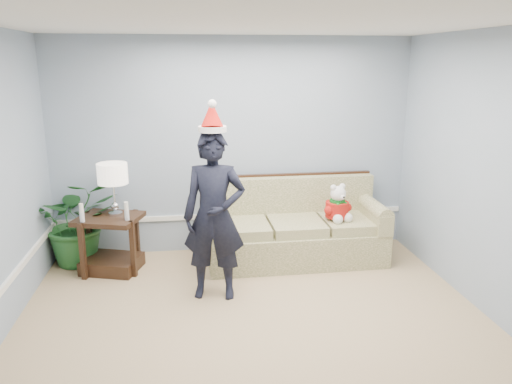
{
  "coord_description": "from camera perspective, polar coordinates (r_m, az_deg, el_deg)",
  "views": [
    {
      "loc": [
        -0.57,
        -3.69,
        2.4
      ],
      "look_at": [
        0.15,
        1.55,
        1.0
      ],
      "focal_mm": 35.0,
      "sensor_mm": 36.0,
      "label": 1
    }
  ],
  "objects": [
    {
      "name": "side_table",
      "position": [
        6.12,
        -16.22,
        -6.31
      ],
      "size": [
        0.83,
        0.76,
        0.66
      ],
      "rotation": [
        0.0,
        0.0,
        -0.31
      ],
      "color": "#362313",
      "rests_on": "room_shell"
    },
    {
      "name": "room_shell",
      "position": [
        3.88,
        0.89,
        -0.93
      ],
      "size": [
        4.54,
        5.04,
        2.74
      ],
      "color": "tan",
      "rests_on": "ground"
    },
    {
      "name": "teddy_bear",
      "position": [
        6.08,
        9.28,
        -1.73
      ],
      "size": [
        0.36,
        0.36,
        0.46
      ],
      "rotation": [
        0.0,
        0.0,
        0.34
      ],
      "color": "white",
      "rests_on": "sofa"
    },
    {
      "name": "sofa",
      "position": [
        6.22,
        4.34,
        -4.43
      ],
      "size": [
        2.15,
        0.94,
        1.0
      ],
      "rotation": [
        0.0,
        0.0,
        0.01
      ],
      "color": "#53602D",
      "rests_on": "room_shell"
    },
    {
      "name": "table_lamp",
      "position": [
        5.91,
        -16.07,
        1.79
      ],
      "size": [
        0.34,
        0.34,
        0.61
      ],
      "color": "silver",
      "rests_on": "side_table"
    },
    {
      "name": "candle_pair",
      "position": [
        5.81,
        -16.95,
        -2.26
      ],
      "size": [
        0.54,
        0.05,
        0.21
      ],
      "color": "silver",
      "rests_on": "side_table"
    },
    {
      "name": "wainscot_trim",
      "position": [
        5.28,
        -14.01,
        -7.37
      ],
      "size": [
        4.49,
        4.99,
        0.06
      ],
      "color": "white",
      "rests_on": "room_shell"
    },
    {
      "name": "houseplant",
      "position": [
        6.37,
        -19.72,
        -3.16
      ],
      "size": [
        1.14,
        1.05,
        1.06
      ],
      "primitive_type": "imported",
      "rotation": [
        0.0,
        0.0,
        0.26
      ],
      "color": "#235E28",
      "rests_on": "room_shell"
    },
    {
      "name": "santa_hat",
      "position": [
        4.89,
        -5.05,
        8.5
      ],
      "size": [
        0.29,
        0.32,
        0.33
      ],
      "rotation": [
        0.0,
        0.0,
        -0.05
      ],
      "color": "white",
      "rests_on": "man"
    },
    {
      "name": "man",
      "position": [
        5.08,
        -4.79,
        -2.79
      ],
      "size": [
        0.7,
        0.52,
        1.74
      ],
      "primitive_type": "imported",
      "rotation": [
        0.0,
        0.0,
        -0.17
      ],
      "color": "black",
      "rests_on": "room_shell"
    }
  ]
}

